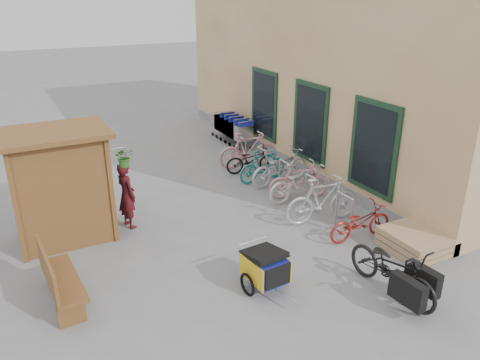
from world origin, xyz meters
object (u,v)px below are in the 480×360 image
bike_0 (360,222)px  bike_1 (323,200)px  child_trailer (265,266)px  bike_7 (248,150)px  bike_2 (300,182)px  kiosk (54,172)px  shopping_carts (231,126)px  bike_5 (263,165)px  cargo_bike (394,270)px  person_kiosk (127,195)px  bike_3 (299,181)px  bench (57,278)px  pallet_stack (414,241)px  bike_4 (280,167)px  bike_6 (251,160)px

bike_0 → bike_1: size_ratio=0.83×
child_trailer → bike_7: 6.20m
child_trailer → bike_7: (2.71, 5.58, 0.11)m
child_trailer → bike_2: 3.98m
kiosk → bike_1: kiosk is taller
shopping_carts → bike_5: shopping_carts is taller
shopping_carts → bike_0: bearing=-95.0°
cargo_bike → person_kiosk: bearing=122.1°
cargo_bike → bike_3: 4.29m
bench → bike_2: bearing=12.2°
child_trailer → bike_1: 2.97m
bike_0 → bike_1: bearing=16.1°
bike_5 → pallet_stack: bearing=-174.6°
shopping_carts → bike_4: 4.04m
bench → kiosk: bearing=76.9°
shopping_carts → bike_6: size_ratio=1.53×
bike_2 → bike_6: size_ratio=1.19×
person_kiosk → bike_3: person_kiosk is taller
child_trailer → bike_0: 2.78m
bike_2 → kiosk: bearing=83.3°
bike_4 → bike_5: bearing=32.8°
bike_3 → shopping_carts: bearing=13.1°
bike_3 → bike_6: size_ratio=1.03×
bike_4 → bike_6: bearing=7.5°
shopping_carts → bike_5: 3.71m
pallet_stack → bike_5: size_ratio=0.78×
person_kiosk → bench: bearing=126.7°
shopping_carts → bike_2: (-0.62, -5.15, -0.13)m
kiosk → bike_7: kiosk is taller
cargo_bike → bench: bearing=151.3°
kiosk → bench: (-0.41, -2.36, -1.03)m
bike_2 → bike_4: (0.12, 1.15, 0.02)m
cargo_bike → bike_2: (0.85, 4.09, -0.02)m
bench → bike_4: bench is taller
cargo_bike → kiosk: bearing=131.4°
kiosk → person_kiosk: size_ratio=1.63×
bike_5 → bike_7: size_ratio=0.83×
bike_1 → bike_4: 2.44m
shopping_carts → child_trailer: size_ratio=1.68×
child_trailer → bike_1: size_ratio=0.75×
bench → bike_5: (5.86, 3.22, -0.06)m
pallet_stack → shopping_carts: 8.36m
bike_4 → bike_7: (-0.14, 1.54, 0.06)m
cargo_bike → bike_2: bearing=74.4°
kiosk → bike_1: 5.82m
pallet_stack → bike_0: bearing=125.7°
kiosk → bike_5: size_ratio=1.63×
bike_2 → bike_1: bearing=168.7°
bike_4 → bike_5: bike_4 is taller
bench → bike_5: size_ratio=1.08×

